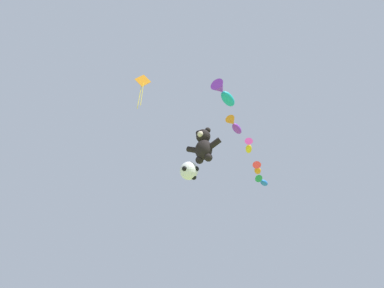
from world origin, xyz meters
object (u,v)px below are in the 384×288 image
(teddy_bear_kite, at_px, (203,145))
(fish_kite_violet, at_px, (234,125))
(fish_kite_teal, at_px, (224,94))
(diamond_kite, at_px, (142,84))
(fish_kite_goldfin, at_px, (249,146))
(fish_kite_cobalt, at_px, (262,181))
(soccer_ball_kite, at_px, (189,171))
(fish_kite_tangerine, at_px, (257,169))

(teddy_bear_kite, bearing_deg, fish_kite_violet, 81.56)
(teddy_bear_kite, relative_size, fish_kite_teal, 0.94)
(diamond_kite, bearing_deg, fish_kite_goldfin, 61.37)
(fish_kite_goldfin, xyz_separation_m, fish_kite_cobalt, (-0.64, 5.08, -0.46))
(teddy_bear_kite, relative_size, fish_kite_cobalt, 1.07)
(soccer_ball_kite, bearing_deg, fish_kite_violet, 70.58)
(teddy_bear_kite, xyz_separation_m, fish_kite_cobalt, (-0.20, 11.08, 2.62))
(teddy_bear_kite, height_order, fish_kite_cobalt, fish_kite_cobalt)
(soccer_ball_kite, bearing_deg, teddy_bear_kite, 6.27)
(fish_kite_violet, bearing_deg, fish_kite_goldfin, 90.83)
(diamond_kite, bearing_deg, fish_kite_cobalt, 75.34)
(fish_kite_tangerine, bearing_deg, fish_kite_cobalt, 98.97)
(fish_kite_goldfin, bearing_deg, teddy_bear_kite, -94.24)
(fish_kite_violet, xyz_separation_m, fish_kite_goldfin, (-0.04, 2.74, 0.02))
(soccer_ball_kite, xyz_separation_m, diamond_kite, (-2.65, -0.86, 5.80))
(teddy_bear_kite, xyz_separation_m, fish_kite_tangerine, (0.25, 8.27, 2.44))
(teddy_bear_kite, distance_m, fish_kite_teal, 3.19)
(fish_kite_cobalt, bearing_deg, fish_kite_violet, -85.02)
(fish_kite_teal, bearing_deg, soccer_ball_kite, -164.40)
(fish_kite_cobalt, bearing_deg, fish_kite_goldfin, -82.79)
(fish_kite_violet, bearing_deg, teddy_bear_kite, -98.44)
(soccer_ball_kite, xyz_separation_m, fish_kite_tangerine, (0.94, 8.35, 3.57))
(teddy_bear_kite, bearing_deg, fish_kite_cobalt, 91.02)
(fish_kite_teal, height_order, fish_kite_goldfin, fish_kite_goldfin)
(teddy_bear_kite, xyz_separation_m, fish_kite_teal, (1.04, 0.41, 2.99))
(fish_kite_violet, relative_size, fish_kite_tangerine, 1.11)
(soccer_ball_kite, bearing_deg, fish_kite_goldfin, 79.40)
(soccer_ball_kite, height_order, fish_kite_goldfin, fish_kite_goldfin)
(fish_kite_teal, bearing_deg, fish_kite_goldfin, 96.06)
(fish_kite_violet, height_order, fish_kite_cobalt, fish_kite_violet)
(soccer_ball_kite, height_order, fish_kite_tangerine, fish_kite_tangerine)
(fish_kite_teal, bearing_deg, diamond_kite, -163.00)
(teddy_bear_kite, distance_m, fish_kite_tangerine, 8.63)
(teddy_bear_kite, height_order, soccer_ball_kite, teddy_bear_kite)
(fish_kite_violet, bearing_deg, soccer_ball_kite, -109.42)
(fish_kite_tangerine, relative_size, fish_kite_cobalt, 0.92)
(fish_kite_teal, bearing_deg, teddy_bear_kite, -158.59)
(teddy_bear_kite, height_order, fish_kite_tangerine, fish_kite_tangerine)
(fish_kite_cobalt, distance_m, diamond_kite, 12.58)
(teddy_bear_kite, distance_m, fish_kite_goldfin, 6.76)
(soccer_ball_kite, distance_m, fish_kite_violet, 5.48)
(soccer_ball_kite, distance_m, fish_kite_goldfin, 7.48)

